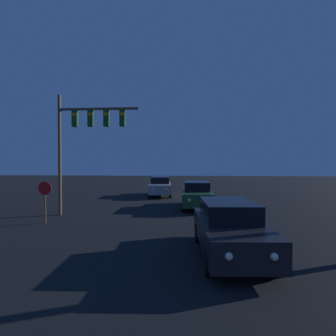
# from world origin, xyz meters

# --- Properties ---
(car_near) EXTENTS (2.06, 4.72, 1.66)m
(car_near) POSITION_xyz_m (2.12, 8.61, 0.85)
(car_near) COLOR black
(car_near) RESTS_ON ground_plane
(car_mid) EXTENTS (1.90, 4.66, 1.66)m
(car_mid) POSITION_xyz_m (1.46, 17.34, 0.85)
(car_mid) COLOR #1E4728
(car_mid) RESTS_ON ground_plane
(car_far) EXTENTS (2.16, 4.75, 1.66)m
(car_far) POSITION_xyz_m (-1.53, 23.31, 0.85)
(car_far) COLOR #99999E
(car_far) RESTS_ON ground_plane
(traffic_signal_mast) EXTENTS (4.50, 0.30, 6.62)m
(traffic_signal_mast) POSITION_xyz_m (-4.84, 14.35, 4.61)
(traffic_signal_mast) COLOR brown
(traffic_signal_mast) RESTS_ON ground_plane
(stop_sign) EXTENTS (0.64, 0.07, 2.01)m
(stop_sign) POSITION_xyz_m (-5.91, 12.31, 1.38)
(stop_sign) COLOR brown
(stop_sign) RESTS_ON ground_plane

